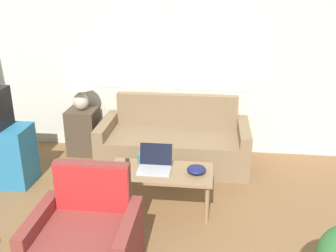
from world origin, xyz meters
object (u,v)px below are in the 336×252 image
object	(u,v)px
cup_navy	(141,158)
tv_remote	(127,162)
table_lamp	(80,86)
couch	(174,144)
laptop	(155,164)
coffee_table	(161,175)
armchair	(87,242)
snack_bowl	(196,170)

from	to	relation	value
cup_navy	tv_remote	bearing A→B (deg)	-170.40
table_lamp	tv_remote	distance (m)	1.56
couch	laptop	distance (m)	1.14
cup_navy	laptop	bearing A→B (deg)	-37.39
coffee_table	laptop	size ratio (longest dim) A/B	3.17
armchair	snack_bowl	world-z (taller)	armchair
laptop	snack_bowl	xyz separation A→B (m)	(0.44, -0.04, -0.02)
armchair	table_lamp	size ratio (longest dim) A/B	1.73
armchair	laptop	world-z (taller)	armchair
laptop	tv_remote	bearing A→B (deg)	161.01
laptop	coffee_table	bearing A→B (deg)	-30.47
couch	tv_remote	world-z (taller)	couch
laptop	snack_bowl	distance (m)	0.45
armchair	table_lamp	world-z (taller)	table_lamp
laptop	snack_bowl	size ratio (longest dim) A/B	1.72
couch	tv_remote	xyz separation A→B (m)	(-0.42, -1.00, 0.19)
couch	table_lamp	distance (m)	1.50
armchair	snack_bowl	xyz separation A→B (m)	(0.87, 1.03, 0.21)
armchair	tv_remote	xyz separation A→B (m)	(0.10, 1.18, 0.18)
laptop	couch	bearing A→B (deg)	85.07
coffee_table	cup_navy	xyz separation A→B (m)	(-0.25, 0.18, 0.10)
tv_remote	table_lamp	bearing A→B (deg)	127.48
couch	armchair	xyz separation A→B (m)	(-0.52, -2.18, 0.01)
coffee_table	laptop	xyz separation A→B (m)	(-0.07, 0.04, 0.11)
couch	armchair	size ratio (longest dim) A/B	2.19
couch	coffee_table	size ratio (longest dim) A/B	1.77
armchair	cup_navy	world-z (taller)	armchair
table_lamp	cup_navy	bearing A→B (deg)	-47.69
table_lamp	snack_bowl	size ratio (longest dim) A/B	2.55
armchair	snack_bowl	bearing A→B (deg)	49.84
armchair	tv_remote	size ratio (longest dim) A/B	5.70
couch	coffee_table	world-z (taller)	couch
laptop	cup_navy	world-z (taller)	laptop
laptop	snack_bowl	world-z (taller)	laptop
tv_remote	laptop	bearing A→B (deg)	-18.99
cup_navy	snack_bowl	size ratio (longest dim) A/B	0.50
armchair	cup_navy	size ratio (longest dim) A/B	8.77
table_lamp	snack_bowl	bearing A→B (deg)	-38.34
snack_bowl	tv_remote	distance (m)	0.78
laptop	cup_navy	xyz separation A→B (m)	(-0.18, 0.14, -0.01)
couch	cup_navy	size ratio (longest dim) A/B	19.18
couch	laptop	bearing A→B (deg)	-94.93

